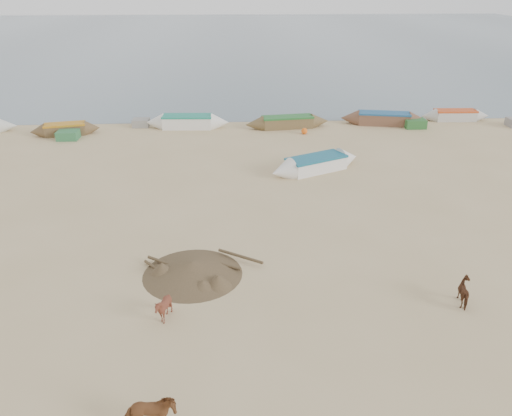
{
  "coord_description": "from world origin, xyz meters",
  "views": [
    {
      "loc": [
        -1.08,
        -15.87,
        10.27
      ],
      "look_at": [
        0.0,
        4.0,
        1.0
      ],
      "focal_mm": 35.0,
      "sensor_mm": 36.0,
      "label": 1
    }
  ],
  "objects_px": {
    "cow_adult": "(150,415)",
    "near_canoe": "(316,164)",
    "calf_front": "(163,308)",
    "calf_right": "(467,293)"
  },
  "relations": [
    {
      "from": "cow_adult",
      "to": "near_canoe",
      "type": "relative_size",
      "value": 0.22
    },
    {
      "from": "cow_adult",
      "to": "calf_front",
      "type": "xyz_separation_m",
      "value": [
        -0.19,
        4.44,
        -0.07
      ]
    },
    {
      "from": "near_canoe",
      "to": "calf_right",
      "type": "bearing_deg",
      "value": -103.61
    },
    {
      "from": "near_canoe",
      "to": "cow_adult",
      "type": "bearing_deg",
      "value": -137.95
    },
    {
      "from": "cow_adult",
      "to": "calf_front",
      "type": "bearing_deg",
      "value": -4.65
    },
    {
      "from": "calf_front",
      "to": "calf_right",
      "type": "bearing_deg",
      "value": 61.08
    },
    {
      "from": "cow_adult",
      "to": "near_canoe",
      "type": "xyz_separation_m",
      "value": [
        7.05,
        17.98,
        -0.13
      ]
    },
    {
      "from": "cow_adult",
      "to": "near_canoe",
      "type": "distance_m",
      "value": 19.32
    },
    {
      "from": "cow_adult",
      "to": "calf_right",
      "type": "distance_m",
      "value": 11.17
    },
    {
      "from": "cow_adult",
      "to": "calf_right",
      "type": "height_order",
      "value": "cow_adult"
    }
  ]
}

